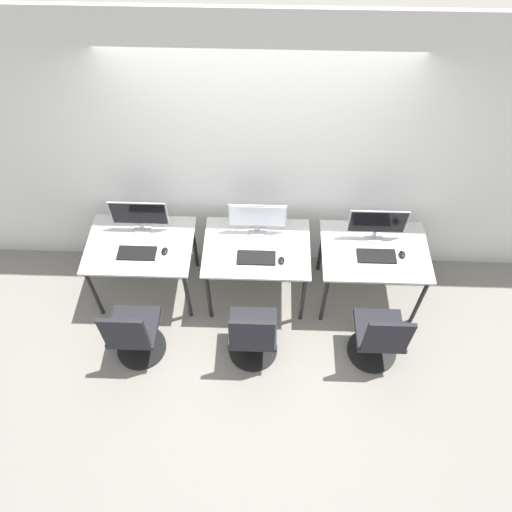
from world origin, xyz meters
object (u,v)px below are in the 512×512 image
at_px(office_chair_left, 134,335).
at_px(office_chair_center, 253,337).
at_px(monitor_left, 139,215).
at_px(keyboard_right, 377,256).
at_px(monitor_right, 377,224).
at_px(office_chair_right, 379,339).
at_px(mouse_center, 281,261).
at_px(keyboard_left, 137,253).
at_px(mouse_left, 165,251).
at_px(mouse_right, 402,254).
at_px(keyboard_center, 256,258).
at_px(monitor_center, 257,218).

relative_size(office_chair_left, office_chair_center, 1.00).
relative_size(monitor_left, keyboard_right, 1.52).
xyz_separation_m(monitor_right, office_chair_right, (0.02, -0.90, -0.59)).
bearing_deg(mouse_center, office_chair_right, -31.74).
bearing_deg(keyboard_left, mouse_left, 6.47).
relative_size(office_chair_left, office_chair_right, 1.00).
distance_m(keyboard_right, mouse_right, 0.24).
xyz_separation_m(mouse_center, mouse_right, (1.14, 0.11, 0.00)).
relative_size(mouse_center, office_chair_center, 0.10).
height_order(monitor_right, office_chair_right, monitor_right).
bearing_deg(office_chair_center, monitor_right, 38.79).
xyz_separation_m(monitor_left, keyboard_center, (1.13, -0.33, -0.18)).
distance_m(monitor_right, mouse_right, 0.37).
relative_size(mouse_center, office_chair_right, 0.10).
bearing_deg(monitor_center, office_chair_left, -138.74).
distance_m(keyboard_left, office_chair_center, 1.35).
bearing_deg(monitor_center, keyboard_left, -164.07).
xyz_separation_m(mouse_left, monitor_right, (2.00, 0.25, 0.18)).
bearing_deg(office_chair_center, monitor_center, 89.22).
bearing_deg(monitor_center, keyboard_center, -90.00).
bearing_deg(monitor_left, office_chair_left, -89.07).
distance_m(monitor_center, office_chair_right, 1.60).
relative_size(mouse_center, monitor_right, 0.16).
xyz_separation_m(monitor_center, keyboard_center, (0.00, -0.34, -0.18)).
xyz_separation_m(office_chair_left, monitor_center, (1.12, 0.98, 0.59)).
distance_m(monitor_center, mouse_right, 1.41).
distance_m(keyboard_left, mouse_left, 0.26).
distance_m(monitor_center, monitor_right, 1.13).
bearing_deg(office_chair_center, mouse_center, 67.11).
relative_size(keyboard_left, mouse_center, 4.03).
xyz_separation_m(monitor_left, monitor_center, (1.13, 0.01, 0.00)).
bearing_deg(monitor_right, mouse_right, -42.47).
distance_m(monitor_left, office_chair_center, 1.58).
bearing_deg(monitor_center, monitor_left, -179.71).
xyz_separation_m(office_chair_left, office_chair_center, (1.10, 0.02, 0.00)).
distance_m(mouse_left, office_chair_right, 2.16).
bearing_deg(office_chair_right, mouse_left, 162.34).
bearing_deg(monitor_center, keyboard_right, -14.05).
relative_size(mouse_left, mouse_center, 1.00).
xyz_separation_m(monitor_left, office_chair_center, (1.12, -0.95, -0.59)).
bearing_deg(office_chair_left, monitor_center, 41.26).
xyz_separation_m(monitor_left, monitor_right, (2.26, -0.03, 0.00)).
xyz_separation_m(mouse_center, monitor_right, (0.90, 0.33, 0.18)).
xyz_separation_m(monitor_center, mouse_center, (0.24, -0.37, -0.18)).
distance_m(mouse_center, mouse_right, 1.14).
height_order(monitor_center, mouse_center, monitor_center).
relative_size(monitor_center, office_chair_center, 0.62).
height_order(keyboard_center, mouse_center, mouse_center).
relative_size(mouse_left, office_chair_center, 0.10).
xyz_separation_m(keyboard_left, mouse_center, (1.37, -0.05, 0.01)).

